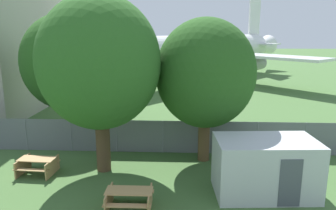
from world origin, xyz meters
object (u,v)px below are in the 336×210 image
(picnic_bench_near_cabin, at_px, (37,164))
(tree_left_of_cabin, at_px, (99,63))
(airplane, at_px, (204,50))
(tree_behind_benches, at_px, (66,62))
(tree_near_hangar, at_px, (205,74))
(portable_cabin, at_px, (265,167))
(picnic_bench_open_grass, at_px, (129,197))

(picnic_bench_near_cabin, bearing_deg, tree_left_of_cabin, 11.33)
(airplane, relative_size, picnic_bench_near_cabin, 18.59)
(tree_behind_benches, bearing_deg, picnic_bench_near_cabin, -83.29)
(tree_near_hangar, xyz_separation_m, tree_behind_benches, (-8.64, 4.63, 0.09))
(tree_near_hangar, height_order, tree_left_of_cabin, tree_left_of_cabin)
(airplane, relative_size, portable_cabin, 7.76)
(picnic_bench_open_grass, relative_size, tree_near_hangar, 0.24)
(picnic_bench_near_cabin, xyz_separation_m, picnic_bench_open_grass, (4.80, -2.85, 0.00))
(airplane, xyz_separation_m, picnic_bench_near_cabin, (-9.32, -29.58, -3.64))
(picnic_bench_open_grass, bearing_deg, tree_behind_benches, 120.23)
(picnic_bench_open_grass, distance_m, tree_near_hangar, 7.08)
(airplane, relative_size, tree_left_of_cabin, 3.92)
(picnic_bench_near_cabin, height_order, picnic_bench_open_grass, same)
(picnic_bench_near_cabin, bearing_deg, picnic_bench_open_grass, -30.70)
(tree_left_of_cabin, bearing_deg, airplane, 77.69)
(tree_behind_benches, bearing_deg, tree_left_of_cabin, -58.37)
(airplane, bearing_deg, picnic_bench_open_grass, 30.54)
(tree_behind_benches, bearing_deg, airplane, 66.12)
(picnic_bench_near_cabin, distance_m, tree_left_of_cabin, 5.58)
(portable_cabin, relative_size, picnic_bench_open_grass, 2.36)
(portable_cabin, bearing_deg, picnic_bench_open_grass, -168.35)
(tree_near_hangar, xyz_separation_m, tree_left_of_cabin, (-4.85, -1.51, 0.65))
(picnic_bench_open_grass, xyz_separation_m, tree_behind_benches, (-5.59, 9.60, 4.11))
(picnic_bench_near_cabin, xyz_separation_m, tree_left_of_cabin, (2.99, 0.60, 4.68))
(picnic_bench_open_grass, xyz_separation_m, tree_near_hangar, (3.04, 4.96, 4.02))
(picnic_bench_near_cabin, distance_m, tree_behind_benches, 7.94)
(airplane, distance_m, tree_near_hangar, 27.51)
(picnic_bench_open_grass, distance_m, tree_left_of_cabin, 6.08)
(airplane, relative_size, tree_behind_benches, 4.20)
(picnic_bench_open_grass, xyz_separation_m, tree_left_of_cabin, (-1.81, 3.45, 4.67))
(tree_near_hangar, bearing_deg, tree_behind_benches, 151.78)
(tree_near_hangar, bearing_deg, portable_cabin, -56.69)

